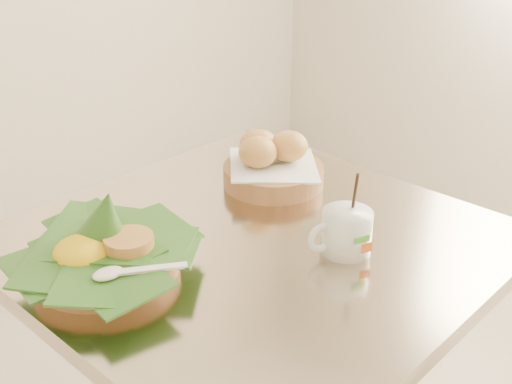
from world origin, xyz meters
TOP-DOWN VIEW (x-y plane):
  - cafe_table at (0.16, 0.03)m, footprint 0.80×0.80m
  - rice_basket at (-0.07, 0.08)m, footprint 0.27×0.27m
  - bread_basket at (0.32, 0.17)m, footprint 0.22×0.22m
  - coffee_mug at (0.25, -0.09)m, footprint 0.11×0.08m

SIDE VIEW (x-z plane):
  - cafe_table at x=0.16m, z-range 0.15..0.90m
  - coffee_mug at x=0.25m, z-range 0.72..0.85m
  - rice_basket at x=-0.07m, z-range 0.72..0.85m
  - bread_basket at x=0.32m, z-range 0.74..0.84m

